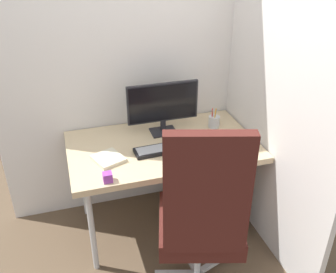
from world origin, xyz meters
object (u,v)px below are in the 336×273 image
object	(u,v)px
mouse	(212,136)
notebook	(108,159)
office_chair	(202,217)
monitor	(163,105)
filing_cabinet	(204,178)
pen_holder	(214,121)
keyboard	(162,149)
desk_clamp_accessory	(108,177)

from	to	relation	value
mouse	notebook	world-z (taller)	mouse
office_chair	monitor	size ratio (longest dim) A/B	2.40
mouse	notebook	bearing A→B (deg)	-165.56
filing_cabinet	pen_holder	bearing A→B (deg)	42.38
office_chair	filing_cabinet	world-z (taller)	office_chair
keyboard	pen_holder	xyz separation A→B (m)	(0.48, 0.23, 0.03)
keyboard	mouse	distance (m)	0.40
monitor	pen_holder	distance (m)	0.44
desk_clamp_accessory	mouse	bearing A→B (deg)	20.73
mouse	desk_clamp_accessory	xyz separation A→B (m)	(-0.81, -0.31, 0.01)
office_chair	monitor	distance (m)	0.94
monitor	keyboard	world-z (taller)	monitor
keyboard	desk_clamp_accessory	bearing A→B (deg)	-149.45
office_chair	pen_holder	distance (m)	0.96
mouse	desk_clamp_accessory	bearing A→B (deg)	-150.27
monitor	mouse	size ratio (longest dim) A/B	6.06
notebook	desk_clamp_accessory	size ratio (longest dim) A/B	3.25
filing_cabinet	keyboard	size ratio (longest dim) A/B	1.65
mouse	notebook	xyz separation A→B (m)	(-0.77, -0.07, -0.01)
office_chair	mouse	size ratio (longest dim) A/B	14.56
filing_cabinet	mouse	world-z (taller)	mouse
office_chair	notebook	xyz separation A→B (m)	(-0.43, 0.61, 0.10)
keyboard	mouse	size ratio (longest dim) A/B	4.53
notebook	pen_holder	bearing A→B (deg)	-5.90
pen_holder	office_chair	bearing A→B (deg)	-116.62
monitor	mouse	xyz separation A→B (m)	(0.31, -0.20, -0.20)
office_chair	keyboard	bearing A→B (deg)	94.97
keyboard	pen_holder	bearing A→B (deg)	25.44
filing_cabinet	mouse	distance (m)	0.43
office_chair	pen_holder	size ratio (longest dim) A/B	7.78
mouse	pen_holder	xyz separation A→B (m)	(0.08, 0.17, 0.03)
filing_cabinet	desk_clamp_accessory	size ratio (longest dim) A/B	11.12
pen_holder	notebook	size ratio (longest dim) A/B	0.86
office_chair	notebook	bearing A→B (deg)	125.31
office_chair	mouse	world-z (taller)	office_chair
pen_holder	notebook	xyz separation A→B (m)	(-0.86, -0.24, -0.03)
office_chair	mouse	distance (m)	0.77
keyboard	pen_holder	distance (m)	0.53
monitor	notebook	distance (m)	0.58
office_chair	filing_cabinet	size ratio (longest dim) A/B	1.95
office_chair	desk_clamp_accessory	distance (m)	0.61
office_chair	desk_clamp_accessory	world-z (taller)	office_chair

